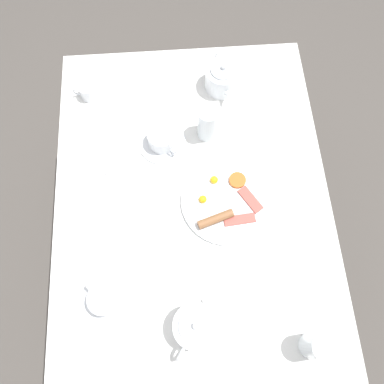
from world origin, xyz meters
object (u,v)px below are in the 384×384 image
breakfast_plate (225,201)px  teacup_with_saucer_right (162,140)px  teapot_near (222,77)px  fork_spare (276,134)px  fork_by_plate (301,289)px  teapot_far (195,327)px  creamer_jug (88,91)px  teacup_with_saucer_left (106,299)px  water_glass_tall (208,123)px  knife_by_plate (98,169)px  spoon_for_tea (121,239)px  water_glass_short (318,347)px

breakfast_plate → teacup_with_saucer_right: size_ratio=1.82×
teapot_near → fork_spare: bearing=30.1°
fork_by_plate → breakfast_plate: bearing=-55.7°
teapot_near → teapot_far: size_ratio=1.14×
teapot_far → creamer_jug: size_ratio=2.13×
teacup_with_saucer_left → water_glass_tall: (-0.33, -0.51, 0.04)m
teacup_with_saucer_right → water_glass_tall: 0.16m
teapot_near → knife_by_plate: size_ratio=1.07×
teapot_near → water_glass_tall: water_glass_tall is taller
spoon_for_tea → teacup_with_saucer_right: bearing=-113.9°
teapot_near → knife_by_plate: (0.43, 0.29, -0.04)m
teapot_far → knife_by_plate: (0.27, -0.50, -0.04)m
teapot_near → fork_spare: 0.27m
teapot_near → teacup_with_saucer_left: size_ratio=1.28×
teacup_with_saucer_left → teacup_with_saucer_right: same height
teapot_far → spoon_for_tea: bearing=70.6°
breakfast_plate → fork_by_plate: bearing=124.3°
teapot_far → water_glass_tall: size_ratio=1.32×
teapot_far → spoon_for_tea: size_ratio=1.25×
water_glass_tall → water_glass_short: bearing=108.4°
creamer_jug → knife_by_plate: creamer_jug is taller
teacup_with_saucer_left → water_glass_tall: bearing=-122.5°
water_glass_short → creamer_jug: water_glass_short is taller
water_glass_short → knife_by_plate: 0.82m
teacup_with_saucer_right → spoon_for_tea: size_ratio=1.12×
teacup_with_saucer_left → creamer_jug: bearing=-84.5°
water_glass_tall → fork_spare: bearing=174.9°
creamer_jug → water_glass_tall: bearing=156.0°
breakfast_plate → teacup_with_saucer_left: 0.45m
fork_spare → spoon_for_tea: bearing=31.8°
teapot_far → knife_by_plate: size_ratio=0.94×
water_glass_short → knife_by_plate: water_glass_short is taller
teacup_with_saucer_right → knife_by_plate: teacup_with_saucer_right is taller
fork_by_plate → spoon_for_tea: 0.55m
knife_by_plate → water_glass_tall: bearing=-163.5°
teapot_far → water_glass_short: (-0.31, 0.07, 0.02)m
teapot_near → fork_spare: size_ratio=1.10×
water_glass_short → teacup_with_saucer_right: bearing=-59.9°
teacup_with_saucer_right → knife_by_plate: size_ratio=0.84×
water_glass_short → creamer_jug: 1.05m
teacup_with_saucer_right → water_glass_tall: (-0.15, -0.03, 0.04)m
water_glass_tall → water_glass_short: (-0.22, 0.67, -0.00)m
fork_spare → teapot_near: bearing=-51.7°
water_glass_short → fork_spare: size_ratio=0.71×
teacup_with_saucer_left → fork_by_plate: bearing=179.0°
teapot_far → water_glass_tall: (-0.09, -0.60, 0.02)m
teapot_near → fork_by_plate: bearing=4.4°
knife_by_plate → water_glass_short: bearing=135.9°
spoon_for_tea → knife_by_plate: bearing=-72.9°
teapot_far → teacup_with_saucer_left: size_ratio=1.12×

